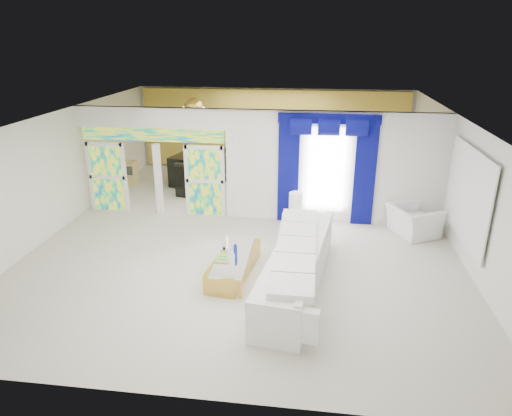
# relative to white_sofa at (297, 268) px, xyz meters

# --- Properties ---
(floor) EXTENTS (12.00, 12.00, 0.00)m
(floor) POSITION_rel_white_sofa_xyz_m (-1.33, 2.66, -0.41)
(floor) COLOR #B7AF9E
(floor) RESTS_ON ground
(dividing_wall) EXTENTS (5.70, 0.18, 3.00)m
(dividing_wall) POSITION_rel_white_sofa_xyz_m (0.82, 3.66, 1.09)
(dividing_wall) COLOR white
(dividing_wall) RESTS_ON ground
(dividing_header) EXTENTS (4.30, 0.18, 0.55)m
(dividing_header) POSITION_rel_white_sofa_xyz_m (-4.18, 3.66, 2.32)
(dividing_header) COLOR white
(dividing_header) RESTS_ON dividing_wall
(stained_panel_left) EXTENTS (0.95, 0.04, 2.00)m
(stained_panel_left) POSITION_rel_white_sofa_xyz_m (-5.60, 3.66, 0.59)
(stained_panel_left) COLOR #994C3F
(stained_panel_left) RESTS_ON ground
(stained_panel_right) EXTENTS (0.95, 0.04, 2.00)m
(stained_panel_right) POSITION_rel_white_sofa_xyz_m (-2.75, 3.66, 0.59)
(stained_panel_right) COLOR #994C3F
(stained_panel_right) RESTS_ON ground
(stained_transom) EXTENTS (4.00, 0.05, 0.35)m
(stained_transom) POSITION_rel_white_sofa_xyz_m (-4.18, 3.66, 1.84)
(stained_transom) COLOR #994C3F
(stained_transom) RESTS_ON dividing_header
(window_pane) EXTENTS (1.00, 0.02, 2.30)m
(window_pane) POSITION_rel_white_sofa_xyz_m (0.57, 3.56, 1.04)
(window_pane) COLOR white
(window_pane) RESTS_ON dividing_wall
(blue_drape_left) EXTENTS (0.55, 0.10, 2.80)m
(blue_drape_left) POSITION_rel_white_sofa_xyz_m (-0.43, 3.53, 0.99)
(blue_drape_left) COLOR #040343
(blue_drape_left) RESTS_ON ground
(blue_drape_right) EXTENTS (0.55, 0.10, 2.80)m
(blue_drape_right) POSITION_rel_white_sofa_xyz_m (1.57, 3.53, 0.99)
(blue_drape_right) COLOR #040343
(blue_drape_right) RESTS_ON ground
(blue_pelmet) EXTENTS (2.60, 0.12, 0.25)m
(blue_pelmet) POSITION_rel_white_sofa_xyz_m (0.57, 3.53, 2.41)
(blue_pelmet) COLOR #040343
(blue_pelmet) RESTS_ON dividing_wall
(wall_mirror) EXTENTS (0.04, 2.70, 1.90)m
(wall_mirror) POSITION_rel_white_sofa_xyz_m (3.61, 1.66, 1.14)
(wall_mirror) COLOR white
(wall_mirror) RESTS_ON ground
(gold_curtains) EXTENTS (9.70, 0.12, 2.90)m
(gold_curtains) POSITION_rel_white_sofa_xyz_m (-1.33, 8.56, 1.09)
(gold_curtains) COLOR #BC8F2D
(gold_curtains) RESTS_ON ground
(white_sofa) EXTENTS (1.49, 4.35, 0.81)m
(white_sofa) POSITION_rel_white_sofa_xyz_m (0.00, 0.00, 0.00)
(white_sofa) COLOR silver
(white_sofa) RESTS_ON ground
(coffee_table) EXTENTS (0.92, 2.03, 0.44)m
(coffee_table) POSITION_rel_white_sofa_xyz_m (-1.35, 0.30, -0.19)
(coffee_table) COLOR gold
(coffee_table) RESTS_ON ground
(console_table) EXTENTS (1.10, 0.39, 0.36)m
(console_table) POSITION_rel_white_sofa_xyz_m (0.11, 3.11, -0.23)
(console_table) COLOR white
(console_table) RESTS_ON ground
(table_lamp) EXTENTS (0.36, 0.36, 0.58)m
(table_lamp) POSITION_rel_white_sofa_xyz_m (-0.19, 3.11, 0.24)
(table_lamp) COLOR white
(table_lamp) RESTS_ON console_table
(armchair) EXTENTS (1.42, 1.49, 0.76)m
(armchair) POSITION_rel_white_sofa_xyz_m (2.81, 2.97, -0.03)
(armchair) COLOR silver
(armchair) RESTS_ON ground
(grand_piano) EXTENTS (1.96, 2.30, 1.01)m
(grand_piano) POSITION_rel_white_sofa_xyz_m (-3.59, 6.66, 0.10)
(grand_piano) COLOR black
(grand_piano) RESTS_ON ground
(piano_bench) EXTENTS (0.94, 0.54, 0.29)m
(piano_bench) POSITION_rel_white_sofa_xyz_m (-3.59, 5.06, -0.26)
(piano_bench) COLOR black
(piano_bench) RESTS_ON ground
(tv_console) EXTENTS (0.56, 0.51, 0.79)m
(tv_console) POSITION_rel_white_sofa_xyz_m (-6.01, 6.10, -0.01)
(tv_console) COLOR tan
(tv_console) RESTS_ON ground
(chandelier) EXTENTS (0.60, 0.60, 0.60)m
(chandelier) POSITION_rel_white_sofa_xyz_m (-3.63, 6.06, 2.24)
(chandelier) COLOR gold
(chandelier) RESTS_ON ceiling
(decanters) EXTENTS (0.19, 0.63, 0.22)m
(decanters) POSITION_rel_white_sofa_xyz_m (-1.35, 0.27, 0.11)
(decanters) COLOR white
(decanters) RESTS_ON coffee_table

